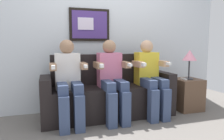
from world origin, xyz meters
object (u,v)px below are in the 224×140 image
side_table_right (187,94)px  table_lamp (190,57)px  person_in_middle (112,77)px  person_on_right (150,75)px  spare_remote_on_table (184,79)px  couch (108,95)px  person_on_left (69,79)px

side_table_right → table_lamp: size_ratio=1.09×
person_in_middle → person_on_right: (0.58, 0.00, 0.00)m
person_in_middle → spare_remote_on_table: bearing=1.6°
couch → spare_remote_on_table: bearing=-6.4°
person_on_left → person_on_right: same height
person_on_left → person_in_middle: size_ratio=1.00×
person_on_left → side_table_right: 1.91m
person_on_left → spare_remote_on_table: bearing=1.1°
person_in_middle → spare_remote_on_table: size_ratio=8.54×
person_on_right → spare_remote_on_table: (0.61, 0.03, -0.10)m
side_table_right → spare_remote_on_table: spare_remote_on_table is taller
person_on_left → spare_remote_on_table: person_on_left is taller
couch → table_lamp: 1.40m
person_in_middle → person_on_right: bearing=0.0°
person_in_middle → table_lamp: size_ratio=2.41×
person_on_right → table_lamp: size_ratio=2.41×
spare_remote_on_table → couch: bearing=173.6°
couch → person_on_left: 0.68m
side_table_right → person_on_left: bearing=-178.1°
table_lamp → couch: bearing=173.7°
person_on_right → person_in_middle: bearing=180.0°
couch → person_on_left: person_on_left is taller
couch → table_lamp: table_lamp is taller
side_table_right → spare_remote_on_table: 0.28m
person_on_left → table_lamp: person_on_left is taller
person_on_left → person_in_middle: bearing=0.0°
side_table_right → couch: bearing=175.3°
couch → person_on_right: 0.68m
person_on_right → side_table_right: bearing=5.0°
couch → side_table_right: (1.29, -0.11, -0.06)m
couch → person_in_middle: 0.34m
person_on_right → table_lamp: person_on_right is taller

